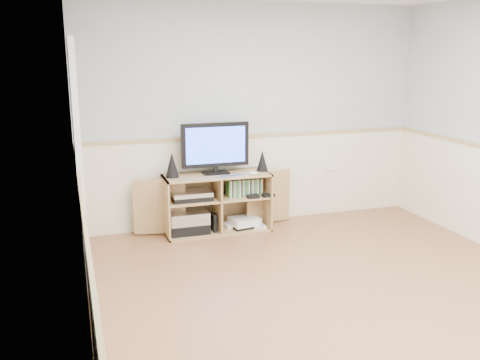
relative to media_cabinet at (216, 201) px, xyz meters
name	(u,v)px	position (x,y,z in m)	size (l,w,h in m)	color
room	(338,151)	(0.46, -1.93, 0.88)	(4.04, 4.54, 2.54)	#A27148
media_cabinet	(216,201)	(0.00, 0.00, 0.00)	(1.82, 0.44, 0.65)	tan
monitor	(215,146)	(0.00, -0.01, 0.62)	(0.76, 0.18, 0.56)	black
speaker_left	(172,165)	(-0.49, -0.03, 0.45)	(0.15, 0.15, 0.27)	black
speaker_right	(262,161)	(0.54, -0.03, 0.44)	(0.13, 0.13, 0.23)	black
keyboard	(233,176)	(0.15, -0.19, 0.32)	(0.30, 0.12, 0.01)	silver
mouse	(253,173)	(0.38, -0.19, 0.34)	(0.10, 0.06, 0.04)	white
av_components	(190,215)	(-0.31, -0.05, -0.11)	(0.51, 0.32, 0.47)	black
game_consoles	(243,223)	(0.30, -0.07, -0.26)	(0.46, 0.31, 0.11)	white
game_cases	(244,187)	(0.31, -0.07, 0.15)	(0.39, 0.14, 0.19)	#3F8C3F
wall_outlet	(331,166)	(1.52, 0.18, 0.27)	(0.12, 0.03, 0.12)	white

